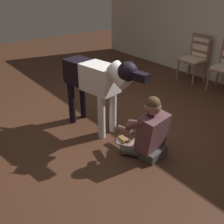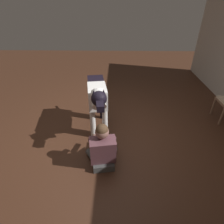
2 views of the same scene
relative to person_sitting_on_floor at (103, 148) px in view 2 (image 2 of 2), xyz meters
The scene contains 4 objects.
ground_plane 0.87m from the person_sitting_on_floor, behind, with size 13.53×13.53×0.00m, color #46281A.
person_sitting_on_floor is the anchor object (origin of this frame).
large_dog 1.02m from the person_sitting_on_floor, behind, with size 1.58×0.46×1.19m.
hot_dog_on_plate 0.52m from the person_sitting_on_floor, behind, with size 0.21×0.21×0.06m.
Camera 2 is at (2.96, 0.15, 2.40)m, focal length 29.44 mm.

